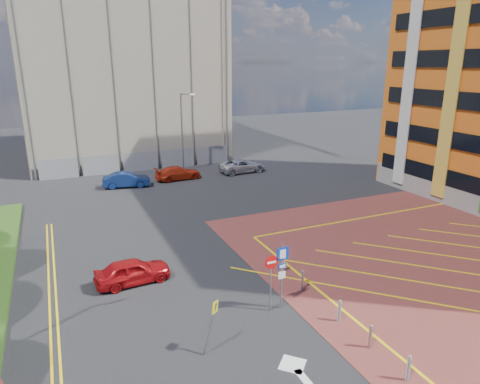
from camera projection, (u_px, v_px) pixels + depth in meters
ground at (282, 322)px, 18.76m from camera, size 140.00×140.00×0.00m
lamp_back at (183, 130)px, 43.56m from camera, size 1.53×0.16×8.00m
sign_cluster at (278, 271)px, 19.17m from camera, size 1.17×0.12×3.20m
warning_sign at (212, 321)px, 16.35m from camera, size 0.75×0.42×2.25m
bollard_row at (349, 320)px, 18.06m from camera, size 0.14×11.14×0.90m
construction_building at (118, 62)px, 50.53m from camera, size 21.20×19.20×22.00m
construction_fence at (150, 161)px, 45.08m from camera, size 21.60×0.06×2.00m
car_red_left at (133, 271)px, 21.91m from camera, size 3.91×1.78×1.30m
car_blue_back at (127, 180)px, 38.90m from camera, size 4.37×2.19×1.38m
car_red_back at (178, 173)px, 41.48m from camera, size 4.55×2.07×1.29m
car_silver_back at (242, 166)px, 44.22m from camera, size 4.97×2.53×1.35m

